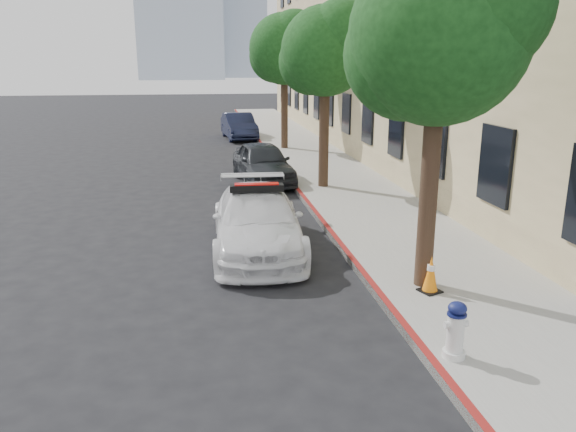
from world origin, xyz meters
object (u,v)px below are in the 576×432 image
at_px(parked_car_far, 239,126).
at_px(fire_hydrant, 456,330).
at_px(police_car, 257,221).
at_px(traffic_cone, 431,274).
at_px(parked_car_mid, 263,163).

xyz_separation_m(parked_car_far, fire_hydrant, (1.15, -22.78, -0.13)).
bearing_deg(fire_hydrant, police_car, 110.45).
xyz_separation_m(parked_car_far, traffic_cone, (1.69, -20.70, -0.19)).
bearing_deg(fire_hydrant, parked_car_mid, 94.22).
height_order(police_car, traffic_cone, police_car).
distance_m(parked_car_mid, traffic_cone, 9.91).
height_order(parked_car_mid, traffic_cone, parked_car_mid).
xyz_separation_m(parked_car_mid, traffic_cone, (1.69, -9.77, -0.20)).
relative_size(parked_car_mid, parked_car_far, 0.98).
bearing_deg(parked_car_far, traffic_cone, -90.65).
height_order(fire_hydrant, traffic_cone, fire_hydrant).
bearing_deg(parked_car_mid, parked_car_far, 83.81).
height_order(parked_car_mid, parked_car_far, parked_car_mid).
bearing_deg(police_car, traffic_cone, -46.53).
height_order(parked_car_far, fire_hydrant, parked_car_far).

